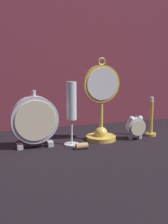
% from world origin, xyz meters
% --- Properties ---
extents(ground_plane, '(4.00, 4.00, 0.00)m').
position_xyz_m(ground_plane, '(0.00, 0.00, 0.00)').
color(ground_plane, black).
extents(fabric_backdrop_drape, '(1.76, 0.01, 0.60)m').
position_xyz_m(fabric_backdrop_drape, '(0.00, 0.33, 0.30)').
color(fabric_backdrop_drape, brown).
rests_on(fabric_backdrop_drape, ground_plane).
extents(pocket_watch_on_stand, '(0.14, 0.12, 0.32)m').
position_xyz_m(pocket_watch_on_stand, '(0.06, 0.05, 0.13)').
color(pocket_watch_on_stand, gold).
rests_on(pocket_watch_on_stand, ground_plane).
extents(alarm_clock_twin_bell, '(0.07, 0.03, 0.09)m').
position_xyz_m(alarm_clock_twin_bell, '(0.19, 0.02, 0.05)').
color(alarm_clock_twin_bell, silver).
rests_on(alarm_clock_twin_bell, ground_plane).
extents(mantel_clock_silver, '(0.17, 0.04, 0.21)m').
position_xyz_m(mantel_clock_silver, '(-0.20, 0.04, 0.10)').
color(mantel_clock_silver, silver).
rests_on(mantel_clock_silver, ground_plane).
extents(champagne_flute, '(0.06, 0.06, 0.23)m').
position_xyz_m(champagne_flute, '(-0.07, 0.03, 0.14)').
color(champagne_flute, silver).
rests_on(champagne_flute, ground_plane).
extents(brass_candlestick, '(0.04, 0.04, 0.16)m').
position_xyz_m(brass_candlestick, '(0.28, 0.05, 0.05)').
color(brass_candlestick, gold).
rests_on(brass_candlestick, ground_plane).
extents(wine_cork, '(0.04, 0.02, 0.02)m').
position_xyz_m(wine_cork, '(-0.05, -0.03, 0.01)').
color(wine_cork, tan).
rests_on(wine_cork, ground_plane).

